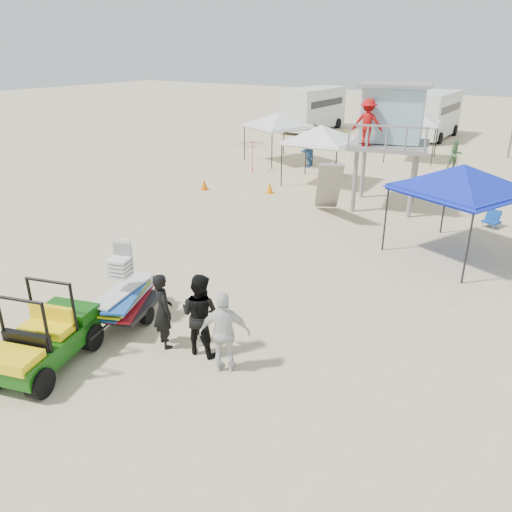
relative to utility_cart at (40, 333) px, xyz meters
The scene contains 20 objects.
ground 2.62m from the utility_cart, 51.01° to the left, with size 140.00×140.00×0.00m, color beige.
utility_cart is the anchor object (origin of this frame).
surf_trailer 2.33m from the utility_cart, 89.89° to the left, with size 1.63×2.30×1.86m.
man_left 2.54m from the utility_cart, 53.21° to the left, with size 0.64×0.42×1.76m, color black.
man_mid 3.29m from the utility_cart, 43.93° to the left, with size 0.91×0.71×1.87m, color black.
man_right 3.81m from the utility_cart, 32.27° to the left, with size 1.04×0.43×1.78m, color silver.
lifeguard_tower 15.48m from the utility_cart, 83.45° to the left, with size 3.65×3.65×4.83m.
canopy_blue 12.54m from the utility_cart, 63.40° to the left, with size 4.16×4.16×3.38m.
canopy_white_a 17.23m from the utility_cart, 97.47° to the left, with size 3.10×3.10×3.23m.
canopy_white_b 21.43m from the utility_cart, 108.03° to the left, with size 3.99×3.99×3.21m.
canopy_white_c 25.05m from the utility_cart, 90.56° to the left, with size 3.30×3.30×3.34m.
umbrella_a 18.16m from the utility_cart, 110.18° to the left, with size 1.88×1.91×1.72m, color #B21320.
umbrella_b 23.78m from the utility_cart, 99.17° to the left, with size 1.86×1.90×1.71m, color gold.
cone_near 14.51m from the utility_cart, 103.13° to the left, with size 0.34×0.34×0.50m, color orange.
cone_far 14.32m from the utility_cart, 115.59° to the left, with size 0.34×0.34×0.50m, color #F86307.
beach_chair_a 19.05m from the utility_cart, 96.44° to the left, with size 0.62×0.67×0.64m.
beach_chair_c 16.03m from the utility_cart, 67.48° to the left, with size 0.68×0.75×0.64m.
rv_far_left 33.60m from the utility_cart, 108.12° to the left, with size 2.64×6.80×3.25m.
rv_mid_left 33.47m from the utility_cart, 92.47° to the left, with size 2.65×6.50×3.25m.
distant_beachgoers 21.04m from the utility_cart, 85.76° to the left, with size 16.02×17.44×1.77m.
Camera 1 is at (7.02, -6.81, 6.26)m, focal length 35.00 mm.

